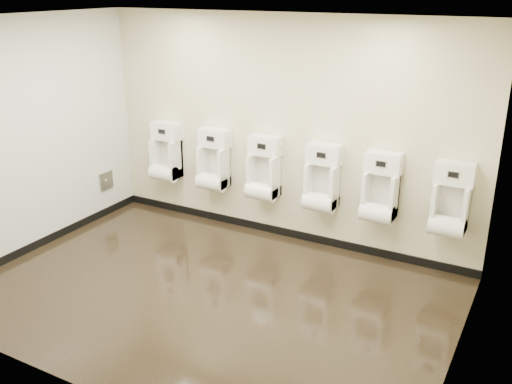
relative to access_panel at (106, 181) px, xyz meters
The scene contains 16 objects.
ground 2.80m from the access_panel, 25.81° to the right, with size 5.00×3.50×0.00m, color black.
ceiling 3.59m from the access_panel, 25.81° to the right, with size 5.00×3.50×0.00m, color white.
back_wall 2.70m from the access_panel, 12.50° to the left, with size 5.00×0.02×2.80m, color beige.
front_wall 3.96m from the access_panel, 49.93° to the right, with size 5.00×0.02×2.80m, color beige.
left_wall 1.50m from the access_panel, 90.87° to the right, with size 0.02×3.50×2.80m, color beige.
right_wall 5.20m from the access_panel, 13.54° to the right, with size 0.02×3.50×2.80m, color beige.
tile_overlay_left 1.50m from the access_panel, 90.63° to the right, with size 0.01×3.50×2.80m, color silver.
skirting_back 2.58m from the access_panel, 12.23° to the left, with size 5.00×0.02×0.10m, color black.
skirting_left 1.28m from the access_panel, 90.30° to the right, with size 0.02×3.50×0.10m, color black.
access_panel is the anchor object (origin of this frame).
urinal_0 0.94m from the access_panel, 28.28° to the left, with size 0.43×0.32×0.80m.
urinal_1 1.64m from the access_panel, 14.84° to the left, with size 0.43×0.32×0.80m.
urinal_2 2.36m from the access_panel, 10.11° to the left, with size 0.43×0.32×0.80m.
urinal_3 3.13m from the access_panel, ahead, with size 0.43×0.32×0.80m.
urinal_4 3.84m from the access_panel, ahead, with size 0.43×0.32×0.80m.
urinal_5 4.61m from the access_panel, ahead, with size 0.43×0.32×0.80m.
Camera 1 is at (3.00, -4.41, 3.12)m, focal length 40.00 mm.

